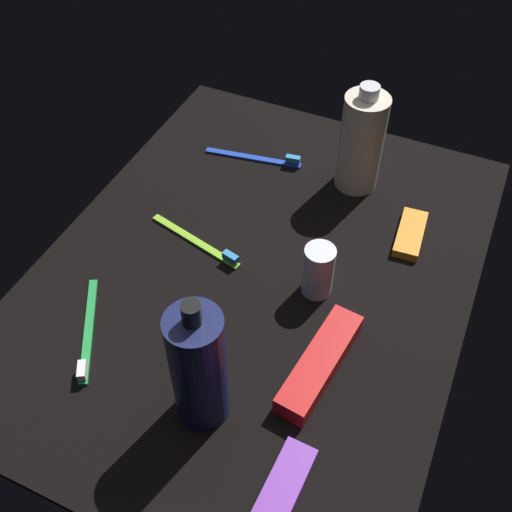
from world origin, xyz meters
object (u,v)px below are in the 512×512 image
(toothbrush_lime, at_px, (200,242))
(snack_bar_orange, at_px, (410,234))
(bodywash_bottle, at_px, (361,142))
(toothpaste_box_red, at_px, (320,363))
(toothbrush_green, at_px, (87,334))
(deodorant_stick, at_px, (318,272))
(lotion_bottle, at_px, (199,368))
(toothbrush_blue, at_px, (259,157))
(snack_bar_purple, at_px, (285,484))

(toothbrush_lime, relative_size, snack_bar_orange, 1.71)
(bodywash_bottle, height_order, toothpaste_box_red, bodywash_bottle)
(toothbrush_green, relative_size, toothpaste_box_red, 0.92)
(deodorant_stick, distance_m, toothbrush_lime, 0.21)
(lotion_bottle, relative_size, bodywash_bottle, 1.11)
(snack_bar_orange, bearing_deg, toothpaste_box_red, -13.76)
(bodywash_bottle, height_order, toothbrush_green, bodywash_bottle)
(deodorant_stick, bearing_deg, toothpaste_box_red, 22.63)
(toothbrush_green, bearing_deg, toothbrush_lime, 164.58)
(lotion_bottle, height_order, bodywash_bottle, lotion_bottle)
(toothbrush_lime, distance_m, snack_bar_orange, 0.34)
(toothbrush_green, bearing_deg, snack_bar_orange, 136.17)
(toothbrush_lime, xyz_separation_m, toothpaste_box_red, (0.14, 0.25, 0.01))
(bodywash_bottle, xyz_separation_m, deodorant_stick, (0.26, 0.02, -0.05))
(toothbrush_blue, distance_m, snack_bar_orange, 0.31)
(snack_bar_orange, relative_size, snack_bar_purple, 1.00)
(bodywash_bottle, bearing_deg, snack_bar_purple, 9.65)
(bodywash_bottle, distance_m, toothbrush_lime, 0.32)
(toothbrush_blue, bearing_deg, toothbrush_lime, 0.55)
(toothpaste_box_red, xyz_separation_m, snack_bar_orange, (-0.29, 0.05, -0.01))
(toothbrush_green, bearing_deg, deodorant_stick, 128.64)
(snack_bar_purple, bearing_deg, toothpaste_box_red, -171.28)
(bodywash_bottle, relative_size, snack_bar_purple, 1.88)
(toothbrush_lime, height_order, toothpaste_box_red, toothpaste_box_red)
(deodorant_stick, xyz_separation_m, snack_bar_orange, (-0.17, 0.10, -0.04))
(bodywash_bottle, bearing_deg, lotion_bottle, -4.64)
(toothbrush_lime, height_order, toothbrush_green, same)
(lotion_bottle, xyz_separation_m, snack_bar_purple, (0.05, 0.13, -0.09))
(toothpaste_box_red, relative_size, snack_bar_purple, 1.69)
(bodywash_bottle, height_order, deodorant_stick, bodywash_bottle)
(toothpaste_box_red, bearing_deg, bodywash_bottle, -161.95)
(toothpaste_box_red, bearing_deg, lotion_bottle, -38.44)
(deodorant_stick, xyz_separation_m, toothpaste_box_red, (0.13, 0.05, -0.03))
(bodywash_bottle, distance_m, toothbrush_green, 0.53)
(toothbrush_blue, bearing_deg, toothpaste_box_red, 34.53)
(bodywash_bottle, relative_size, toothpaste_box_red, 1.11)
(toothbrush_blue, bearing_deg, snack_bar_orange, 75.46)
(snack_bar_purple, bearing_deg, toothbrush_lime, -135.67)
(bodywash_bottle, bearing_deg, snack_bar_orange, 53.18)
(toothbrush_lime, bearing_deg, lotion_bottle, 28.75)
(toothbrush_blue, relative_size, toothpaste_box_red, 1.02)
(lotion_bottle, xyz_separation_m, toothbrush_blue, (-0.49, -0.14, -0.09))
(toothbrush_lime, xyz_separation_m, toothbrush_green, (0.22, -0.06, 0.00))
(lotion_bottle, distance_m, toothbrush_green, 0.22)
(toothpaste_box_red, distance_m, snack_bar_purple, 0.17)
(snack_bar_orange, height_order, snack_bar_purple, same)
(toothbrush_lime, bearing_deg, toothpaste_box_red, 61.53)
(toothbrush_lime, bearing_deg, bodywash_bottle, 144.21)
(toothbrush_blue, height_order, toothbrush_green, same)
(toothbrush_lime, distance_m, toothbrush_green, 0.23)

